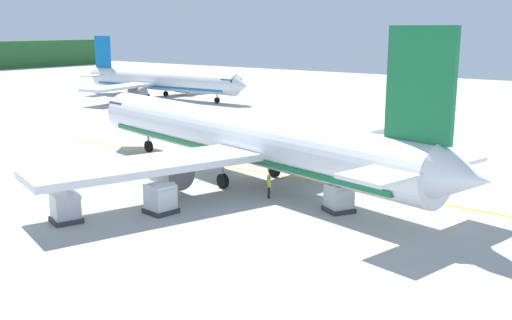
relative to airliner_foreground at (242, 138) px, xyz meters
The scene contains 9 objects.
airliner_foreground is the anchor object (origin of this frame).
airliner_mid_apron 57.87m from the airliner_foreground, 52.26° to the left, with size 29.89×35.96×10.26m.
service_truck_fuel 13.58m from the airliner_foreground, 39.37° to the right, with size 5.80×3.89×2.40m.
cargo_container_near 10.27m from the airliner_foreground, behind, with size 1.98×1.98×2.04m.
cargo_container_mid 10.86m from the airliner_foreground, 104.78° to the right, with size 2.29×2.29×1.95m.
cargo_container_far 15.11m from the airliner_foreground, behind, with size 2.18×2.18×1.95m.
crew_marshaller 7.00m from the airliner_foreground, 50.72° to the right, with size 0.54×0.44×1.71m.
crew_loader_left 6.02m from the airliner_foreground, 121.51° to the right, with size 0.48×0.48×1.69m.
apron_guide_line 6.31m from the airliner_foreground, 56.54° to the right, with size 0.30×60.00×0.01m, color yellow.
Camera 1 is at (-22.14, -8.61, 11.80)m, focal length 42.16 mm.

